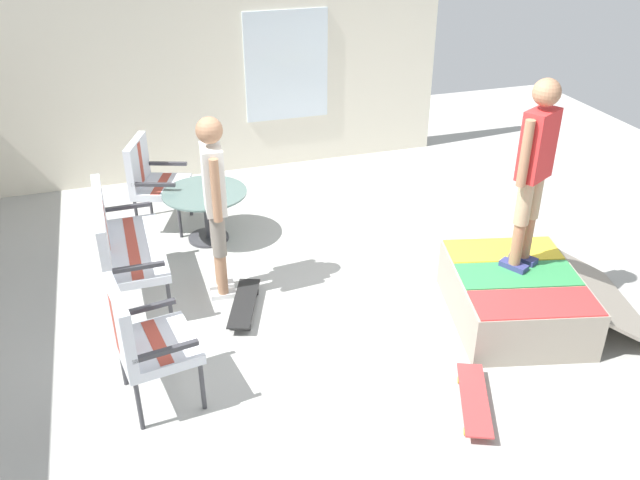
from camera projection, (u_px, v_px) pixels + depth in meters
The scene contains 11 objects.
ground_plane at pixel (354, 321), 6.15m from camera, with size 12.00×12.00×0.10m, color #A8A8A3.
house_facade at pixel (217, 69), 8.50m from camera, with size 0.23×6.00×2.70m.
skate_ramp at pixel (518, 296), 5.99m from camera, with size 1.67×1.95×0.47m.
patio_bench at pixel (118, 239), 6.13m from camera, with size 1.26×0.56×1.02m.
patio_chair_near_house at pixel (150, 176), 7.40m from camera, with size 0.77×0.73×1.02m.
patio_chair_by_wall at pixel (140, 336), 4.87m from camera, with size 0.70×0.64×1.02m.
patio_table at pixel (206, 206), 7.22m from camera, with size 0.90×0.90×0.57m.
person_watching at pixel (215, 195), 5.99m from camera, with size 0.48×0.26×1.75m.
person_skater at pixel (535, 162), 5.54m from camera, with size 0.34×0.43×1.68m.
skateboard_by_bench at pixel (244, 304), 6.16m from camera, with size 0.82×0.46×0.10m.
skateboard_spare at pixel (474, 399), 5.05m from camera, with size 0.81×0.50×0.10m.
Camera 1 is at (-4.68, 1.81, 3.58)m, focal length 37.76 mm.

